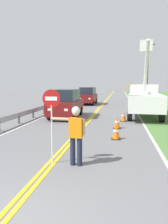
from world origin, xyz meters
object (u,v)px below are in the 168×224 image
object	(u,v)px
traffic_cone_lead	(116,132)
traffic_cone_mid	(117,123)
utility_bucket_truck	(144,98)
oncoming_suv_second	(88,96)
utility_pole_mid	(147,70)
oncoming_suv_nearest	(66,103)
stop_sign_paddle	(51,110)
flagger_worker	(76,132)
traffic_cone_tail	(123,116)

from	to	relation	value
traffic_cone_lead	traffic_cone_mid	xyz separation A→B (m)	(0.01, 2.40, 0.00)
utility_bucket_truck	oncoming_suv_second	world-z (taller)	utility_bucket_truck
traffic_cone_lead	utility_pole_mid	bearing A→B (deg)	79.99
oncoming_suv_nearest	stop_sign_paddle	bearing A→B (deg)	-78.41
flagger_worker	stop_sign_paddle	xyz separation A→B (m)	(-0.77, 0.05, 0.66)
traffic_cone_mid	utility_bucket_truck	bearing A→B (deg)	68.86
flagger_worker	oncoming_suv_nearest	distance (m)	9.66
stop_sign_paddle	oncoming_suv_second	bearing A→B (deg)	95.29
flagger_worker	utility_pole_mid	world-z (taller)	utility_pole_mid
utility_bucket_truck	traffic_cone_mid	world-z (taller)	utility_bucket_truck
oncoming_suv_second	oncoming_suv_nearest	bearing A→B (deg)	-90.24
stop_sign_paddle	oncoming_suv_second	size ratio (longest dim) A/B	0.50
stop_sign_paddle	utility_bucket_truck	size ratio (longest dim) A/B	0.34
traffic_cone_tail	oncoming_suv_second	bearing A→B (deg)	109.53
utility_pole_mid	traffic_cone_lead	world-z (taller)	utility_pole_mid
utility_bucket_truck	oncoming_suv_nearest	world-z (taller)	utility_bucket_truck
utility_pole_mid	traffic_cone_mid	size ratio (longest dim) A/B	12.01
stop_sign_paddle	utility_pole_mid	xyz separation A→B (m)	(5.68, 24.57, 2.68)
utility_bucket_truck	utility_pole_mid	world-z (taller)	utility_pole_mid
utility_bucket_truck	oncoming_suv_second	bearing A→B (deg)	122.52
oncoming_suv_second	utility_bucket_truck	bearing A→B (deg)	-57.48
utility_bucket_truck	traffic_cone_tail	bearing A→B (deg)	-120.73
utility_pole_mid	traffic_cone_mid	distance (m)	19.62
flagger_worker	utility_pole_mid	bearing A→B (deg)	78.72
stop_sign_paddle	traffic_cone_mid	bearing A→B (deg)	71.29
stop_sign_paddle	oncoming_suv_nearest	xyz separation A→B (m)	(-1.89, 9.23, -0.65)
oncoming_suv_nearest	traffic_cone_lead	world-z (taller)	oncoming_suv_nearest
utility_pole_mid	oncoming_suv_nearest	bearing A→B (deg)	-116.27
flagger_worker	oncoming_suv_nearest	bearing A→B (deg)	106.00
traffic_cone_tail	utility_bucket_truck	bearing A→B (deg)	59.27
traffic_cone_lead	traffic_cone_mid	world-z (taller)	same
utility_bucket_truck	oncoming_suv_second	size ratio (longest dim) A/B	1.50
oncoming_suv_second	utility_pole_mid	bearing A→B (deg)	31.54
stop_sign_paddle	oncoming_suv_nearest	world-z (taller)	stop_sign_paddle
oncoming_suv_nearest	traffic_cone_tail	world-z (taller)	oncoming_suv_nearest
utility_pole_mid	traffic_cone_mid	bearing A→B (deg)	-101.21
oncoming_suv_second	traffic_cone_mid	distance (m)	14.73
oncoming_suv_second	traffic_cone_tail	xyz separation A→B (m)	(4.18, -11.77, -0.72)
utility_bucket_truck	oncoming_suv_nearest	bearing A→B (deg)	-164.18
flagger_worker	utility_bucket_truck	world-z (taller)	utility_bucket_truck
oncoming_suv_second	traffic_cone_mid	xyz separation A→B (m)	(3.79, -14.21, -0.72)
traffic_cone_mid	oncoming_suv_second	bearing A→B (deg)	104.94
oncoming_suv_second	traffic_cone_mid	world-z (taller)	oncoming_suv_second
utility_pole_mid	traffic_cone_lead	xyz separation A→B (m)	(-3.75, -21.23, -4.05)
traffic_cone_mid	oncoming_suv_nearest	bearing A→B (deg)	137.70
utility_pole_mid	traffic_cone_lead	bearing A→B (deg)	-100.01
traffic_cone_lead	flagger_worker	bearing A→B (deg)	-108.92
oncoming_suv_second	traffic_cone_lead	size ratio (longest dim) A/B	6.61
traffic_cone_lead	traffic_cone_mid	bearing A→B (deg)	89.64
utility_pole_mid	traffic_cone_lead	distance (m)	21.94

